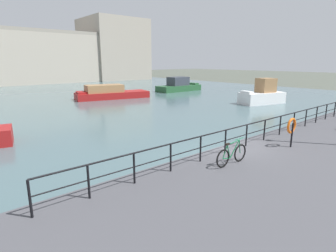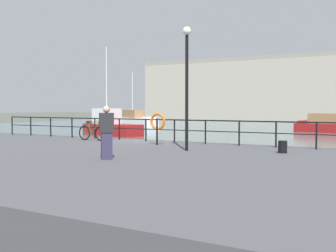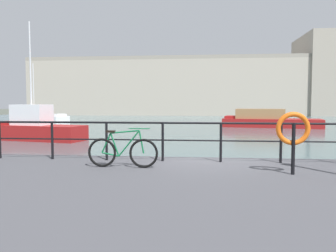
# 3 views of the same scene
# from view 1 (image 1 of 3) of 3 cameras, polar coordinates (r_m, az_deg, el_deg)

# --- Properties ---
(ground_plane) EXTENTS (240.00, 240.00, 0.00)m
(ground_plane) POSITION_cam_1_polar(r_m,az_deg,el_deg) (13.79, 12.25, -6.91)
(ground_plane) COLOR #4C5147
(water_basin) EXTENTS (80.00, 60.00, 0.01)m
(water_basin) POSITION_cam_1_polar(r_m,az_deg,el_deg) (39.67, -24.69, 5.41)
(water_basin) COLOR #476066
(water_basin) RESTS_ON ground_plane
(harbor_building) EXTENTS (67.75, 14.19, 15.40)m
(harbor_building) POSITION_cam_1_polar(r_m,az_deg,el_deg) (68.83, -26.26, 13.11)
(harbor_building) COLOR #A89E8E
(harbor_building) RESTS_ON ground_plane
(moored_cabin_cruiser) EXTENTS (7.74, 2.85, 2.27)m
(moored_cabin_cruiser) POSITION_cam_1_polar(r_m,az_deg,el_deg) (44.55, 2.30, 8.45)
(moored_cabin_cruiser) COLOR #23512D
(moored_cabin_cruiser) RESTS_ON water_basin
(moored_green_narrowboat) EXTENTS (9.72, 4.75, 1.80)m
(moored_green_narrowboat) POSITION_cam_1_polar(r_m,az_deg,el_deg) (36.16, -12.22, 6.81)
(moored_green_narrowboat) COLOR maroon
(moored_green_narrowboat) RESTS_ON water_basin
(moored_red_daysailer) EXTENTS (5.64, 3.45, 2.87)m
(moored_red_daysailer) POSITION_cam_1_polar(r_m,az_deg,el_deg) (32.89, 19.31, 6.22)
(moored_red_daysailer) COLOR white
(moored_red_daysailer) RESTS_ON water_basin
(quay_railing) EXTENTS (22.12, 0.07, 1.08)m
(quay_railing) POSITION_cam_1_polar(r_m,az_deg,el_deg) (14.58, 19.75, -0.02)
(quay_railing) COLOR black
(quay_railing) RESTS_ON quay_promenade
(parked_bicycle) EXTENTS (1.77, 0.11, 0.98)m
(parked_bicycle) POSITION_cam_1_polar(r_m,az_deg,el_deg) (10.87, 13.29, -5.96)
(parked_bicycle) COLOR black
(parked_bicycle) RESTS_ON quay_promenade
(life_ring_stand) EXTENTS (0.75, 0.16, 1.40)m
(life_ring_stand) POSITION_cam_1_polar(r_m,az_deg,el_deg) (13.84, 24.63, -0.14)
(life_ring_stand) COLOR black
(life_ring_stand) RESTS_ON quay_promenade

